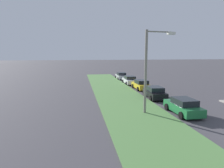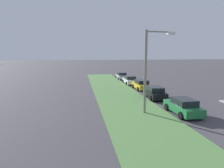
# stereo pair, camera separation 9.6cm
# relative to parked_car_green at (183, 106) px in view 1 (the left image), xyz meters

# --- Properties ---
(grass_median) EXTENTS (60.00, 6.00, 0.12)m
(grass_median) POSITION_rel_parked_car_green_xyz_m (3.76, 4.29, -0.66)
(grass_median) COLOR #517F42
(grass_median) RESTS_ON ground
(parked_car_green) EXTENTS (4.32, 2.06, 1.47)m
(parked_car_green) POSITION_rel_parked_car_green_xyz_m (0.00, 0.00, 0.00)
(parked_car_green) COLOR #1E6B38
(parked_car_green) RESTS_ON ground
(parked_car_black) EXTENTS (4.39, 2.20, 1.47)m
(parked_car_black) POSITION_rel_parked_car_green_xyz_m (6.40, 0.17, 0.00)
(parked_car_black) COLOR black
(parked_car_black) RESTS_ON ground
(parked_car_yellow) EXTENTS (4.32, 2.06, 1.47)m
(parked_car_yellow) POSITION_rel_parked_car_green_xyz_m (12.48, -0.06, 0.00)
(parked_car_yellow) COLOR gold
(parked_car_yellow) RESTS_ON ground
(parked_car_white) EXTENTS (4.30, 2.02, 1.47)m
(parked_car_white) POSITION_rel_parked_car_green_xyz_m (17.85, 0.35, 0.00)
(parked_car_white) COLOR silver
(parked_car_white) RESTS_ON ground
(parked_car_silver) EXTENTS (4.30, 2.03, 1.47)m
(parked_car_silver) POSITION_rel_parked_car_green_xyz_m (24.52, 0.46, 0.00)
(parked_car_silver) COLOR #B2B5BA
(parked_car_silver) RESTS_ON ground
(streetlight) EXTENTS (0.61, 2.87, 7.50)m
(streetlight) POSITION_rel_parked_car_green_xyz_m (0.69, 3.08, 3.67)
(streetlight) COLOR gray
(streetlight) RESTS_ON ground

